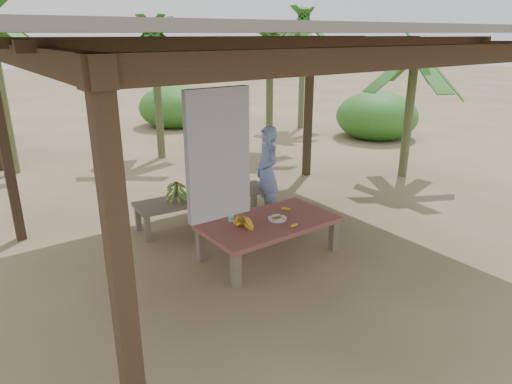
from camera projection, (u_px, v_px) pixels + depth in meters
ground at (265, 246)px, 6.53m from camera, size 80.00×80.00×0.00m
pavilion at (267, 42)px, 5.60m from camera, size 6.60×5.60×2.95m
work_table at (269, 226)px, 6.14m from camera, size 1.81×1.03×0.50m
bench at (205, 199)px, 7.24m from camera, size 2.24×0.79×0.45m
ripe_banana_bunch at (242, 223)px, 5.83m from camera, size 0.36×0.34×0.18m
plate at (277, 219)px, 6.15m from camera, size 0.25×0.25×0.04m
loose_banana_front at (294, 225)px, 5.93m from camera, size 0.18×0.10×0.04m
loose_banana_side at (286, 209)px, 6.48m from camera, size 0.14×0.12×0.04m
water_flask at (231, 213)px, 6.08m from camera, size 0.08×0.08×0.29m
green_banana_stalk at (176, 191)px, 6.94m from camera, size 0.30×0.30×0.32m
cooking_pot at (213, 188)px, 7.33m from camera, size 0.19×0.19×0.16m
skewer_rack at (235, 184)px, 7.39m from camera, size 0.19×0.10×0.24m
woman at (267, 172)px, 7.41m from camera, size 0.46×0.61×1.50m
banana_plant_ne at (270, 49)px, 11.02m from camera, size 1.80×1.80×3.01m
banana_plant_n at (154, 44)px, 10.30m from camera, size 1.80×1.80×3.14m
banana_plant_e at (414, 65)px, 9.01m from camera, size 1.80×1.80×2.76m
banana_plant_far at (303, 29)px, 13.66m from camera, size 1.80×1.80×3.51m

